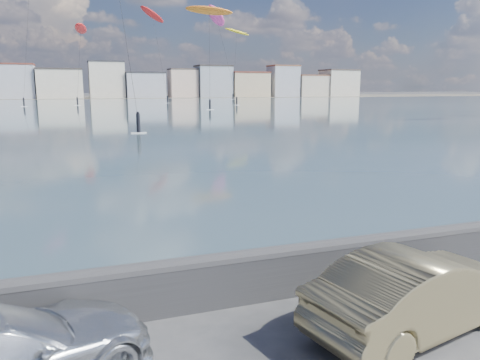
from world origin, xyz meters
The scene contains 10 objects.
bay_water centered at (0.00, 91.50, 0.01)m, with size 500.00×177.00×0.00m, color #31545D.
far_shore_strip centered at (0.00, 200.00, 0.01)m, with size 500.00×60.00×0.00m, color #4C473D.
seawall centered at (0.00, 2.70, 0.58)m, with size 400.00×0.36×1.08m.
far_buildings centered at (1.31, 186.00, 6.03)m, with size 240.79×13.26×14.60m.
car_champagne centered at (3.11, 0.68, 0.71)m, with size 1.50×4.31×1.42m, color tan.
kitesurfer_1 centered at (25.22, 90.76, 19.28)m, with size 10.09×13.25×20.75m.
kitesurfer_4 centered at (54.87, 158.66, 23.34)m, with size 9.15×10.42×25.58m.
kitesurfer_5 centered at (0.92, 119.98, 18.00)m, with size 4.90×14.86×19.78m.
kitesurfer_10 centered at (19.64, 126.45, 22.99)m, with size 8.32×10.83×25.65m.
kitesurfer_13 centered at (32.47, 109.76, 21.12)m, with size 8.31×15.00×24.02m.
Camera 1 is at (-2.35, -5.41, 4.19)m, focal length 35.00 mm.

